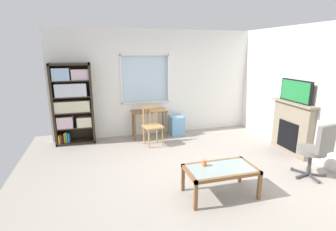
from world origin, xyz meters
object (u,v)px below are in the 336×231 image
(bookshelf, at_px, (72,101))
(sippy_cup, at_px, (204,163))
(tv, at_px, (296,91))
(office_chair, at_px, (317,148))
(plastic_drawer_unit, at_px, (177,125))
(desk_under_window, at_px, (149,115))
(coffee_table, at_px, (221,172))
(fireplace, at_px, (292,127))
(wooden_chair, at_px, (152,125))

(bookshelf, relative_size, sippy_cup, 21.13)
(tv, xyz_separation_m, office_chair, (-0.42, -1.09, -0.80))
(tv, height_order, sippy_cup, tv)
(bookshelf, distance_m, plastic_drawer_unit, 2.67)
(bookshelf, relative_size, plastic_drawer_unit, 3.84)
(desk_under_window, xyz_separation_m, sippy_cup, (0.27, -2.81, -0.08))
(bookshelf, bearing_deg, office_chair, -36.21)
(plastic_drawer_unit, relative_size, coffee_table, 0.46)
(bookshelf, relative_size, tv, 2.29)
(fireplace, bearing_deg, office_chair, -111.92)
(fireplace, height_order, tv, tv)
(bookshelf, bearing_deg, desk_under_window, -3.35)
(bookshelf, xyz_separation_m, plastic_drawer_unit, (2.55, -0.06, -0.77))
(tv, bearing_deg, fireplace, 0.00)
(office_chair, height_order, sippy_cup, office_chair)
(desk_under_window, bearing_deg, fireplace, -33.41)
(tv, bearing_deg, desk_under_window, 146.42)
(wooden_chair, distance_m, coffee_table, 2.49)
(sippy_cup, bearing_deg, fireplace, 21.91)
(plastic_drawer_unit, xyz_separation_m, fireplace, (2.01, -1.87, 0.32))
(desk_under_window, distance_m, fireplace, 3.30)
(fireplace, distance_m, office_chair, 1.18)
(plastic_drawer_unit, bearing_deg, office_chair, -62.09)
(bookshelf, bearing_deg, wooden_chair, -19.31)
(office_chair, bearing_deg, sippy_cup, 177.28)
(sippy_cup, bearing_deg, tv, 22.05)
(fireplace, bearing_deg, wooden_chair, 154.99)
(fireplace, distance_m, sippy_cup, 2.67)
(plastic_drawer_unit, xyz_separation_m, sippy_cup, (-0.47, -2.86, 0.25))
(wooden_chair, bearing_deg, bookshelf, 160.69)
(plastic_drawer_unit, xyz_separation_m, office_chair, (1.57, -2.96, 0.31))
(fireplace, bearing_deg, desk_under_window, 146.59)
(wooden_chair, height_order, coffee_table, wooden_chair)
(desk_under_window, distance_m, sippy_cup, 2.83)
(bookshelf, bearing_deg, fireplace, -22.85)
(office_chair, bearing_deg, plastic_drawer_unit, 117.91)
(sippy_cup, bearing_deg, bookshelf, 125.48)
(plastic_drawer_unit, height_order, sippy_cup, sippy_cup)
(desk_under_window, xyz_separation_m, coffee_table, (0.49, -2.95, -0.19))
(tv, distance_m, coffee_table, 2.70)
(fireplace, xyz_separation_m, tv, (-0.02, 0.00, 0.79))
(bookshelf, xyz_separation_m, desk_under_window, (1.81, -0.11, -0.44))
(plastic_drawer_unit, bearing_deg, fireplace, -42.90)
(bookshelf, relative_size, desk_under_window, 2.12)
(tv, relative_size, coffee_table, 0.77)
(office_chair, distance_m, coffee_table, 1.83)
(desk_under_window, xyz_separation_m, plastic_drawer_unit, (0.75, 0.05, -0.33))
(wooden_chair, height_order, fireplace, fireplace)
(bookshelf, relative_size, fireplace, 1.69)
(wooden_chair, distance_m, office_chair, 3.36)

